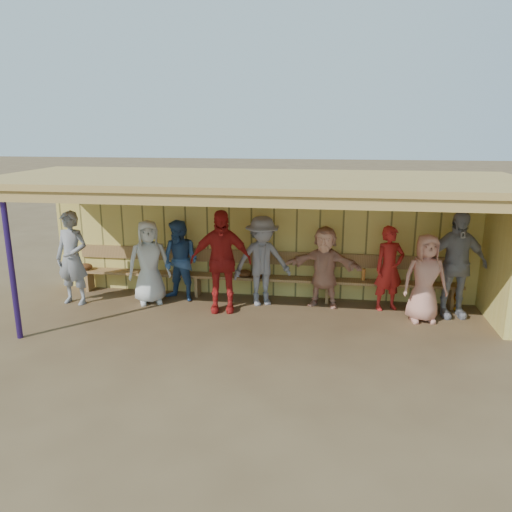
{
  "coord_description": "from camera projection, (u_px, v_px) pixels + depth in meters",
  "views": [
    {
      "loc": [
        1.26,
        -8.24,
        3.31
      ],
      "look_at": [
        0.0,
        0.35,
        1.05
      ],
      "focal_mm": 35.0,
      "sensor_mm": 36.0,
      "label": 1
    }
  ],
  "objects": [
    {
      "name": "player_c",
      "position": [
        180.0,
        261.0,
        9.63
      ],
      "size": [
        0.91,
        0.8,
        1.58
      ],
      "primitive_type": "imported",
      "rotation": [
        0.0,
        0.0,
        -0.3
      ],
      "color": "#315487",
      "rests_on": "ground"
    },
    {
      "name": "ground",
      "position": [
        253.0,
        318.0,
        8.9
      ],
      "size": [
        90.0,
        90.0,
        0.0
      ],
      "primitive_type": "plane",
      "color": "brown",
      "rests_on": "ground"
    },
    {
      "name": "player_d",
      "position": [
        221.0,
        261.0,
        9.04
      ],
      "size": [
        1.16,
        0.63,
        1.89
      ],
      "primitive_type": "imported",
      "rotation": [
        0.0,
        0.0,
        0.16
      ],
      "color": "red",
      "rests_on": "ground"
    },
    {
      "name": "player_h",
      "position": [
        425.0,
        278.0,
        8.58
      ],
      "size": [
        0.82,
        0.59,
        1.55
      ],
      "primitive_type": "imported",
      "rotation": [
        0.0,
        0.0,
        0.14
      ],
      "color": "tan",
      "rests_on": "ground"
    },
    {
      "name": "player_a",
      "position": [
        72.0,
        258.0,
        9.42
      ],
      "size": [
        0.7,
        0.51,
        1.79
      ],
      "primitive_type": "imported",
      "rotation": [
        0.0,
        0.0,
        -0.13
      ],
      "color": "gray",
      "rests_on": "ground"
    },
    {
      "name": "player_f",
      "position": [
        324.0,
        267.0,
        9.31
      ],
      "size": [
        1.48,
        0.69,
        1.54
      ],
      "primitive_type": "imported",
      "rotation": [
        0.0,
        0.0,
        -0.17
      ],
      "color": "tan",
      "rests_on": "ground"
    },
    {
      "name": "bench",
      "position": [
        262.0,
        272.0,
        9.83
      ],
      "size": [
        7.6,
        0.34,
        0.93
      ],
      "color": "#A07844",
      "rests_on": "ground"
    },
    {
      "name": "player_b",
      "position": [
        149.0,
        262.0,
        9.48
      ],
      "size": [
        0.93,
        0.8,
        1.62
      ],
      "primitive_type": "imported",
      "rotation": [
        0.0,
        0.0,
        0.43
      ],
      "color": "silver",
      "rests_on": "ground"
    },
    {
      "name": "player_g",
      "position": [
        389.0,
        268.0,
        9.14
      ],
      "size": [
        0.67,
        0.57,
        1.57
      ],
      "primitive_type": "imported",
      "rotation": [
        0.0,
        0.0,
        0.4
      ],
      "color": "red",
      "rests_on": "ground"
    },
    {
      "name": "dugout_structure",
      "position": [
        280.0,
        218.0,
        9.07
      ],
      "size": [
        8.8,
        3.2,
        2.5
      ],
      "color": "#DEC65E",
      "rests_on": "ground"
    },
    {
      "name": "dugout_equipment",
      "position": [
        236.0,
        275.0,
        9.79
      ],
      "size": [
        7.52,
        0.62,
        0.8
      ],
      "color": "orange",
      "rests_on": "ground"
    },
    {
      "name": "player_e",
      "position": [
        262.0,
        261.0,
        9.37
      ],
      "size": [
        1.27,
        1.02,
        1.71
      ],
      "primitive_type": "imported",
      "rotation": [
        0.0,
        0.0,
        0.41
      ],
      "color": "gray",
      "rests_on": "ground"
    },
    {
      "name": "player_extra",
      "position": [
        455.0,
        265.0,
        8.75
      ],
      "size": [
        1.19,
        0.66,
        1.91
      ],
      "primitive_type": "imported",
      "rotation": [
        0.0,
        0.0,
        0.18
      ],
      "color": "gray",
      "rests_on": "ground"
    }
  ]
}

